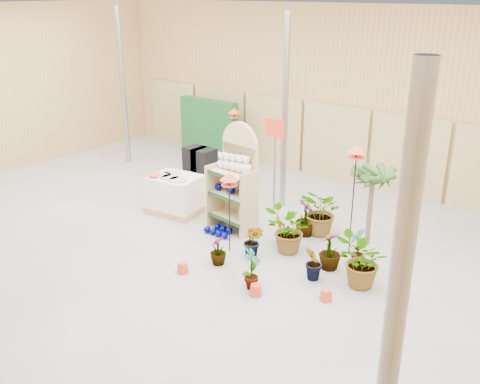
% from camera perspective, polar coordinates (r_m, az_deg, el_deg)
% --- Properties ---
extents(room, '(15.20, 12.10, 4.70)m').
position_cam_1_polar(room, '(10.10, -3.43, 5.88)').
color(room, gray).
rests_on(room, ground).
extents(display_shelf, '(1.03, 0.72, 2.30)m').
position_cam_1_polar(display_shelf, '(11.18, -0.33, 1.17)').
color(display_shelf, tan).
rests_on(display_shelf, ground).
extents(teddy_bears, '(0.86, 0.24, 0.37)m').
position_cam_1_polar(teddy_bears, '(10.94, -0.54, 2.97)').
color(teddy_bears, silver).
rests_on(teddy_bears, display_shelf).
extents(gazing_balls_shelf, '(0.85, 0.29, 0.16)m').
position_cam_1_polar(gazing_balls_shelf, '(11.12, -0.79, 0.25)').
color(gazing_balls_shelf, '#000357').
rests_on(gazing_balls_shelf, display_shelf).
extents(gazing_balls_floor, '(0.63, 0.39, 0.15)m').
position_cam_1_polar(gazing_balls_floor, '(11.21, -2.26, -4.18)').
color(gazing_balls_floor, '#000357').
rests_on(gazing_balls_floor, ground).
extents(pallet_stack, '(1.32, 1.15, 0.88)m').
position_cam_1_polar(pallet_stack, '(12.31, -6.88, -0.21)').
color(pallet_stack, tan).
rests_on(pallet_stack, ground).
extents(charcoal_planters, '(0.80, 0.50, 1.00)m').
position_cam_1_polar(charcoal_planters, '(13.89, -4.28, 2.70)').
color(charcoal_planters, black).
rests_on(charcoal_planters, ground).
extents(trellis_stock, '(2.00, 0.30, 1.80)m').
position_cam_1_polar(trellis_stock, '(15.98, -3.34, 6.65)').
color(trellis_stock, '#144E21').
rests_on(trellis_stock, ground).
extents(offer_sign, '(0.50, 0.08, 2.20)m').
position_cam_1_polar(offer_sign, '(11.78, 3.71, 4.82)').
color(offer_sign, gray).
rests_on(offer_sign, ground).
extents(bird_table_front, '(0.34, 0.34, 1.62)m').
position_cam_1_polar(bird_table_front, '(9.96, -1.17, 1.40)').
color(bird_table_front, black).
rests_on(bird_table_front, ground).
extents(bird_table_right, '(0.34, 0.34, 2.18)m').
position_cam_1_polar(bird_table_right, '(9.95, 12.34, 4.08)').
color(bird_table_right, black).
rests_on(bird_table_right, ground).
extents(bird_table_back, '(0.34, 0.34, 1.84)m').
position_cam_1_polar(bird_table_back, '(14.47, -0.61, 8.44)').
color(bird_table_back, black).
rests_on(bird_table_back, ground).
extents(palm, '(0.70, 0.70, 1.70)m').
position_cam_1_polar(palm, '(10.62, 14.01, 1.73)').
color(palm, brown).
rests_on(palm, ground).
extents(potted_plant_1, '(0.45, 0.40, 0.71)m').
position_cam_1_polar(potted_plant_1, '(10.13, 1.41, -5.29)').
color(potted_plant_1, '#274F1E').
rests_on(potted_plant_1, ground).
extents(potted_plant_2, '(0.90, 0.98, 0.93)m').
position_cam_1_polar(potted_plant_2, '(10.32, 5.13, -4.16)').
color(potted_plant_2, '#274F1E').
rests_on(potted_plant_2, ground).
extents(potted_plant_3, '(0.51, 0.51, 0.72)m').
position_cam_1_polar(potted_plant_3, '(9.90, 9.58, -6.20)').
color(potted_plant_3, '#274F1E').
rests_on(potted_plant_3, ground).
extents(potted_plant_4, '(0.41, 0.47, 0.75)m').
position_cam_1_polar(potted_plant_4, '(10.15, 12.46, -5.63)').
color(potted_plant_4, '#274F1E').
rests_on(potted_plant_4, ground).
extents(potted_plant_5, '(0.30, 0.36, 0.61)m').
position_cam_1_polar(potted_plant_5, '(10.74, 4.48, -4.06)').
color(potted_plant_5, '#274F1E').
rests_on(potted_plant_5, ground).
extents(potted_plant_6, '(1.11, 1.04, 1.01)m').
position_cam_1_polar(potted_plant_6, '(11.15, 8.78, -2.15)').
color(potted_plant_6, '#274F1E').
rests_on(potted_plant_6, ground).
extents(potted_plant_7, '(0.43, 0.43, 0.56)m').
position_cam_1_polar(potted_plant_7, '(9.97, -2.36, -6.24)').
color(potted_plant_7, '#274F1E').
rests_on(potted_plant_7, ground).
extents(potted_plant_8, '(0.45, 0.51, 0.80)m').
position_cam_1_polar(potted_plant_8, '(9.12, 1.22, -8.12)').
color(potted_plant_8, '#274F1E').
rests_on(potted_plant_8, ground).
extents(potted_plant_9, '(0.45, 0.47, 0.68)m').
position_cam_1_polar(potted_plant_9, '(9.49, 7.86, -7.53)').
color(potted_plant_9, '#274F1E').
rests_on(potted_plant_9, ground).
extents(potted_plant_10, '(0.84, 0.95, 0.97)m').
position_cam_1_polar(potted_plant_10, '(9.36, 12.87, -7.30)').
color(potted_plant_10, '#274F1E').
rests_on(potted_plant_10, ground).
extents(potted_plant_11, '(0.60, 0.60, 0.75)m').
position_cam_1_polar(potted_plant_11, '(11.13, 7.01, -2.81)').
color(potted_plant_11, '#274F1E').
rests_on(potted_plant_11, ground).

